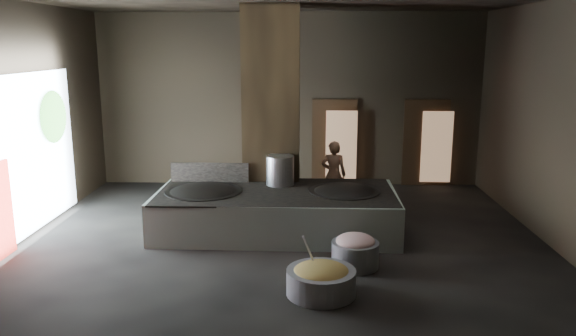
{
  "coord_description": "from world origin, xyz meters",
  "views": [
    {
      "loc": [
        0.42,
        -10.24,
        3.68
      ],
      "look_at": [
        0.08,
        0.77,
        1.25
      ],
      "focal_mm": 35.0,
      "sensor_mm": 36.0,
      "label": 1
    }
  ],
  "objects_px": {
    "cook": "(334,175)",
    "meat_basin": "(355,254)",
    "wok_left": "(203,195)",
    "stock_pot": "(280,170)",
    "hearth_platform": "(276,211)",
    "wok_right": "(344,195)",
    "veg_basin": "(321,282)"
  },
  "relations": [
    {
      "from": "wok_left",
      "to": "stock_pot",
      "type": "bearing_deg",
      "value": 21.8
    },
    {
      "from": "wok_right",
      "to": "stock_pot",
      "type": "bearing_deg",
      "value": 158.96
    },
    {
      "from": "wok_left",
      "to": "wok_right",
      "type": "bearing_deg",
      "value": 2.05
    },
    {
      "from": "cook",
      "to": "veg_basin",
      "type": "bearing_deg",
      "value": 93.09
    },
    {
      "from": "wok_right",
      "to": "stock_pot",
      "type": "distance_m",
      "value": 1.44
    },
    {
      "from": "wok_left",
      "to": "meat_basin",
      "type": "relative_size",
      "value": 1.88
    },
    {
      "from": "wok_right",
      "to": "meat_basin",
      "type": "relative_size",
      "value": 1.75
    },
    {
      "from": "wok_left",
      "to": "cook",
      "type": "bearing_deg",
      "value": 33.65
    },
    {
      "from": "hearth_platform",
      "to": "cook",
      "type": "height_order",
      "value": "cook"
    },
    {
      "from": "cook",
      "to": "meat_basin",
      "type": "bearing_deg",
      "value": 101.29
    },
    {
      "from": "wok_left",
      "to": "cook",
      "type": "height_order",
      "value": "cook"
    },
    {
      "from": "hearth_platform",
      "to": "meat_basin",
      "type": "height_order",
      "value": "hearth_platform"
    },
    {
      "from": "wok_left",
      "to": "veg_basin",
      "type": "bearing_deg",
      "value": -51.52
    },
    {
      "from": "hearth_platform",
      "to": "veg_basin",
      "type": "xyz_separation_m",
      "value": [
        0.82,
        -2.9,
        -0.22
      ]
    },
    {
      "from": "stock_pot",
      "to": "cook",
      "type": "bearing_deg",
      "value": 45.17
    },
    {
      "from": "veg_basin",
      "to": "wok_right",
      "type": "bearing_deg",
      "value": 79.75
    },
    {
      "from": "wok_left",
      "to": "veg_basin",
      "type": "height_order",
      "value": "wok_left"
    },
    {
      "from": "wok_left",
      "to": "wok_right",
      "type": "distance_m",
      "value": 2.8
    },
    {
      "from": "stock_pot",
      "to": "cook",
      "type": "distance_m",
      "value": 1.7
    },
    {
      "from": "wok_left",
      "to": "wok_right",
      "type": "relative_size",
      "value": 1.07
    },
    {
      "from": "wok_left",
      "to": "stock_pot",
      "type": "height_order",
      "value": "stock_pot"
    },
    {
      "from": "veg_basin",
      "to": "meat_basin",
      "type": "relative_size",
      "value": 1.31
    },
    {
      "from": "wok_right",
      "to": "veg_basin",
      "type": "distance_m",
      "value": 3.05
    },
    {
      "from": "stock_pot",
      "to": "meat_basin",
      "type": "distance_m",
      "value": 2.88
    },
    {
      "from": "hearth_platform",
      "to": "meat_basin",
      "type": "distance_m",
      "value": 2.31
    },
    {
      "from": "hearth_platform",
      "to": "wok_left",
      "type": "xyz_separation_m",
      "value": [
        -1.45,
        -0.05,
        0.34
      ]
    },
    {
      "from": "stock_pot",
      "to": "cook",
      "type": "height_order",
      "value": "cook"
    },
    {
      "from": "wok_left",
      "to": "wok_right",
      "type": "height_order",
      "value": "wok_left"
    },
    {
      "from": "meat_basin",
      "to": "cook",
      "type": "bearing_deg",
      "value": 93.21
    },
    {
      "from": "cook",
      "to": "wok_right",
      "type": "bearing_deg",
      "value": 102.48
    },
    {
      "from": "wok_left",
      "to": "meat_basin",
      "type": "xyz_separation_m",
      "value": [
        2.87,
        -1.76,
        -0.53
      ]
    },
    {
      "from": "cook",
      "to": "meat_basin",
      "type": "relative_size",
      "value": 1.95
    }
  ]
}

